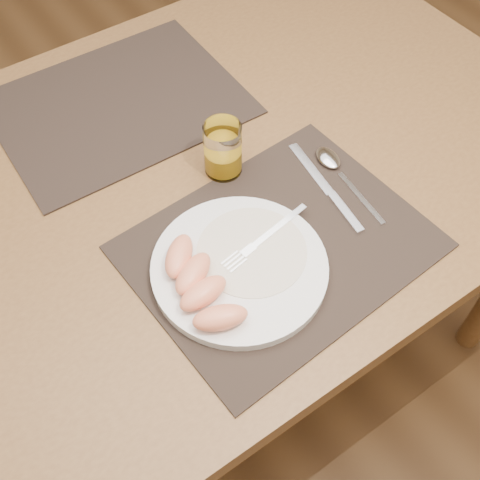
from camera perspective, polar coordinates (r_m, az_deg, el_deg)
name	(u,v)px	position (r m, az deg, el deg)	size (l,w,h in m)	color
ground	(210,354)	(1.69, -2.87, -10.78)	(5.00, 5.00, 0.00)	brown
table	(195,199)	(1.12, -4.25, 3.86)	(1.40, 0.90, 0.75)	brown
placemat_near	(279,246)	(0.95, 3.75, -0.58)	(0.45, 0.35, 0.00)	#2C211B
placemat_far	(119,104)	(1.20, -11.44, 12.49)	(0.45, 0.35, 0.00)	#2C211B
plate	(239,268)	(0.91, -0.05, -2.65)	(0.27, 0.27, 0.02)	white
plate_dressing	(252,251)	(0.92, 1.13, -1.04)	(0.17, 0.17, 0.00)	white
fork	(259,242)	(0.93, 1.85, -0.17)	(0.17, 0.04, 0.00)	silver
knife	(331,194)	(1.02, 8.60, 4.36)	(0.05, 0.22, 0.01)	silver
spoon	(333,164)	(1.06, 8.79, 7.18)	(0.04, 0.19, 0.01)	silver
juice_glass	(223,151)	(1.02, -1.63, 8.40)	(0.06, 0.06, 0.10)	white
grapefruit_wedges	(198,284)	(0.87, -3.97, -4.23)	(0.10, 0.20, 0.03)	#FF9568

